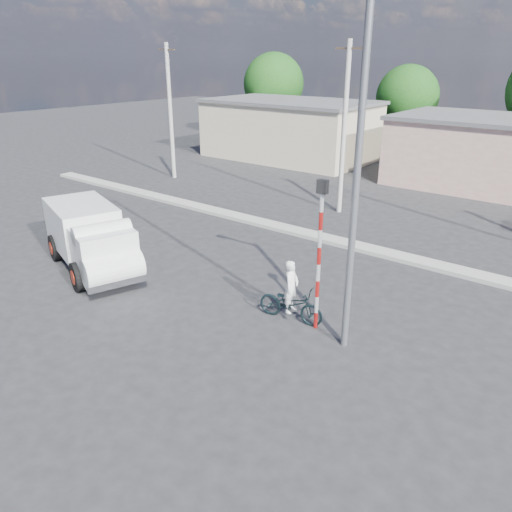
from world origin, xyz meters
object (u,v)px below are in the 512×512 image
Objects in this scene: truck at (91,238)px; traffic_pole at (320,244)px; bicycle at (291,304)px; streetlight at (352,163)px; cyclist at (291,296)px.

truck is 8.79m from traffic_pole.
truck reaches higher than bicycle.
bicycle is 4.77m from streetlight.
traffic_pole reaches higher than cyclist.
bicycle is at bearing -0.00° from cyclist.
cyclist is (0.00, 0.00, 0.27)m from bicycle.
traffic_pole reaches higher than truck.
truck is 1.34× the size of traffic_pole.
truck is 2.87× the size of bicycle.
bicycle is 0.47× the size of traffic_pole.
truck is 3.64× the size of cyclist.
truck is at bearing 91.67° from bicycle.
streetlight is at bearing -17.73° from traffic_pole.
bicycle is at bearing 28.81° from truck.
bicycle is at bearing -174.37° from traffic_pole.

